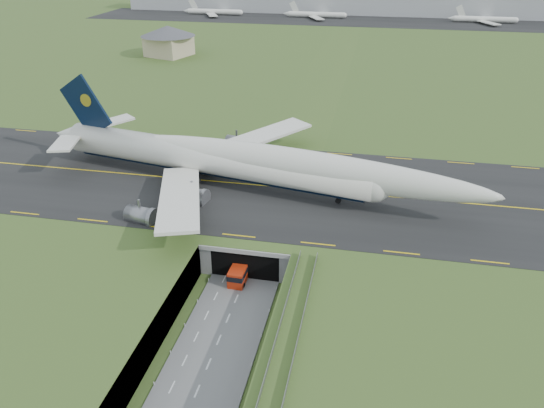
# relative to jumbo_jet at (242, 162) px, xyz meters

# --- Properties ---
(ground) EXTENTS (900.00, 900.00, 0.00)m
(ground) POSITION_rel_jumbo_jet_xyz_m (6.39, -31.90, -11.61)
(ground) COLOR #3D5823
(ground) RESTS_ON ground
(airfield_deck) EXTENTS (800.00, 800.00, 6.00)m
(airfield_deck) POSITION_rel_jumbo_jet_xyz_m (6.39, -31.90, -8.61)
(airfield_deck) COLOR gray
(airfield_deck) RESTS_ON ground
(trench_road) EXTENTS (12.00, 75.00, 0.20)m
(trench_road) POSITION_rel_jumbo_jet_xyz_m (6.39, -39.40, -11.51)
(trench_road) COLOR slate
(trench_road) RESTS_ON ground
(taxiway) EXTENTS (800.00, 44.00, 0.18)m
(taxiway) POSITION_rel_jumbo_jet_xyz_m (6.39, 1.10, -5.52)
(taxiway) COLOR black
(taxiway) RESTS_ON airfield_deck
(tunnel_portal) EXTENTS (17.00, 22.30, 6.00)m
(tunnel_portal) POSITION_rel_jumbo_jet_xyz_m (6.39, -15.19, -8.27)
(tunnel_portal) COLOR gray
(tunnel_portal) RESTS_ON ground
(guideway) EXTENTS (3.00, 53.00, 7.05)m
(guideway) POSITION_rel_jumbo_jet_xyz_m (17.39, -51.01, -6.28)
(guideway) COLOR #A8A8A3
(guideway) RESTS_ON ground
(jumbo_jet) EXTENTS (98.14, 61.75, 20.80)m
(jumbo_jet) POSITION_rel_jumbo_jet_xyz_m (0.00, 0.00, 0.00)
(jumbo_jet) COLOR white
(jumbo_jet) RESTS_ON ground
(shuttle_tram) EXTENTS (2.91, 7.20, 2.92)m
(shuttle_tram) POSITION_rel_jumbo_jet_xyz_m (5.58, -24.08, -9.99)
(shuttle_tram) COLOR #B6260C
(shuttle_tram) RESTS_ON ground
(service_building) EXTENTS (28.63, 28.63, 12.51)m
(service_building) POSITION_rel_jumbo_jet_xyz_m (-63.07, 120.90, 1.81)
(service_building) COLOR #C7B490
(service_building) RESTS_ON ground
(cargo_terminal) EXTENTS (320.00, 67.00, 15.60)m
(cargo_terminal) POSITION_rel_jumbo_jet_xyz_m (6.29, 267.51, 2.35)
(cargo_terminal) COLOR #B2B2B2
(cargo_terminal) RESTS_ON ground
(distant_hills) EXTENTS (700.00, 91.00, 60.00)m
(distant_hills) POSITION_rel_jumbo_jet_xyz_m (70.77, 398.10, -15.61)
(distant_hills) COLOR slate
(distant_hills) RESTS_ON ground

